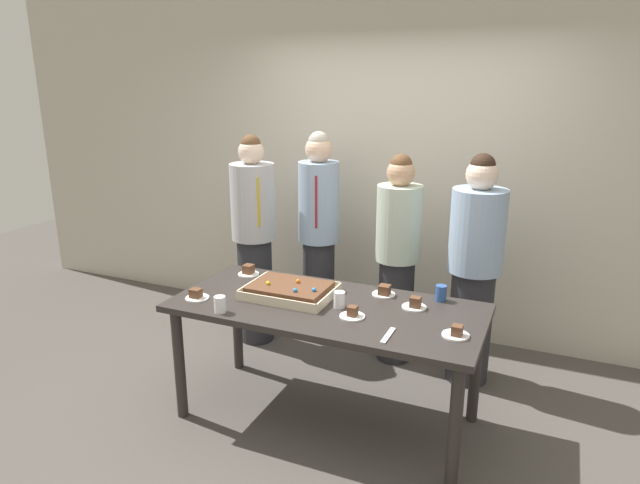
# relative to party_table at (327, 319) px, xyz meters

# --- Properties ---
(ground_plane) EXTENTS (12.00, 12.00, 0.00)m
(ground_plane) POSITION_rel_party_table_xyz_m (0.00, 0.00, -0.70)
(ground_plane) COLOR #4C4742
(interior_back_panel) EXTENTS (8.00, 0.12, 3.00)m
(interior_back_panel) POSITION_rel_party_table_xyz_m (0.00, 1.60, 0.80)
(interior_back_panel) COLOR beige
(interior_back_panel) RESTS_ON ground_plane
(party_table) EXTENTS (1.91, 0.86, 0.79)m
(party_table) POSITION_rel_party_table_xyz_m (0.00, 0.00, 0.00)
(party_table) COLOR #2D2826
(party_table) RESTS_ON ground_plane
(sheet_cake) EXTENTS (0.56, 0.41, 0.10)m
(sheet_cake) POSITION_rel_party_table_xyz_m (-0.27, 0.05, 0.13)
(sheet_cake) COLOR beige
(sheet_cake) RESTS_ON party_table
(plated_slice_near_left) EXTENTS (0.15, 0.15, 0.07)m
(plated_slice_near_left) POSITION_rel_party_table_xyz_m (-0.72, 0.29, 0.12)
(plated_slice_near_left) COLOR white
(plated_slice_near_left) RESTS_ON party_table
(plated_slice_near_right) EXTENTS (0.15, 0.15, 0.07)m
(plated_slice_near_right) POSITION_rel_party_table_xyz_m (0.21, -0.11, 0.11)
(plated_slice_near_right) COLOR white
(plated_slice_near_right) RESTS_ON party_table
(plated_slice_far_left) EXTENTS (0.15, 0.15, 0.07)m
(plated_slice_far_left) POSITION_rel_party_table_xyz_m (-0.79, -0.23, 0.11)
(plated_slice_far_left) COLOR white
(plated_slice_far_left) RESTS_ON party_table
(plated_slice_far_right) EXTENTS (0.15, 0.15, 0.07)m
(plated_slice_far_right) POSITION_rel_party_table_xyz_m (0.81, -0.12, 0.11)
(plated_slice_far_right) COLOR white
(plated_slice_far_right) RESTS_ON party_table
(plated_slice_center_front) EXTENTS (0.15, 0.15, 0.07)m
(plated_slice_center_front) POSITION_rel_party_table_xyz_m (0.51, 0.17, 0.12)
(plated_slice_center_front) COLOR white
(plated_slice_center_front) RESTS_ON party_table
(plated_slice_center_back) EXTENTS (0.15, 0.15, 0.07)m
(plated_slice_center_back) POSITION_rel_party_table_xyz_m (0.28, 0.29, 0.12)
(plated_slice_center_back) COLOR white
(plated_slice_center_back) RESTS_ON party_table
(drink_cup_nearest) EXTENTS (0.07, 0.07, 0.10)m
(drink_cup_nearest) POSITION_rel_party_table_xyz_m (0.09, -0.01, 0.14)
(drink_cup_nearest) COLOR white
(drink_cup_nearest) RESTS_ON party_table
(drink_cup_middle) EXTENTS (0.07, 0.07, 0.10)m
(drink_cup_middle) POSITION_rel_party_table_xyz_m (-0.54, -0.36, 0.14)
(drink_cup_middle) COLOR white
(drink_cup_middle) RESTS_ON party_table
(drink_cup_far_end) EXTENTS (0.07, 0.07, 0.10)m
(drink_cup_far_end) POSITION_rel_party_table_xyz_m (0.63, 0.35, 0.14)
(drink_cup_far_end) COLOR #2D5199
(drink_cup_far_end) RESTS_ON party_table
(cake_server_utensil) EXTENTS (0.03, 0.20, 0.01)m
(cake_server_utensil) POSITION_rel_party_table_xyz_m (0.47, -0.27, 0.10)
(cake_server_utensil) COLOR silver
(cake_server_utensil) RESTS_ON party_table
(person_serving_front) EXTENTS (0.38, 0.38, 1.66)m
(person_serving_front) POSITION_rel_party_table_xyz_m (0.75, 0.88, 0.15)
(person_serving_front) COLOR #28282D
(person_serving_front) RESTS_ON ground_plane
(person_green_shirt_behind) EXTENTS (0.33, 0.33, 1.74)m
(person_green_shirt_behind) POSITION_rel_party_table_xyz_m (-0.52, 1.08, 0.21)
(person_green_shirt_behind) COLOR #28282D
(person_green_shirt_behind) RESTS_ON ground_plane
(person_striped_tie_right) EXTENTS (0.34, 0.34, 1.61)m
(person_striped_tie_right) POSITION_rel_party_table_xyz_m (0.17, 0.97, 0.14)
(person_striped_tie_right) COLOR #28282D
(person_striped_tie_right) RESTS_ON ground_plane
(person_left_edge_reaching) EXTENTS (0.35, 0.35, 1.72)m
(person_left_edge_reaching) POSITION_rel_party_table_xyz_m (-0.99, 0.84, 0.19)
(person_left_edge_reaching) COLOR #28282D
(person_left_edge_reaching) RESTS_ON ground_plane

